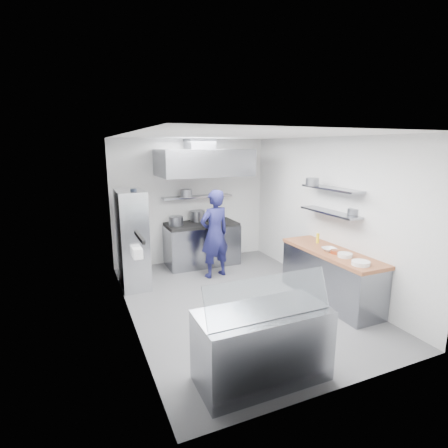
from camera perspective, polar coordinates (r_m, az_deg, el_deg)
name	(u,v)px	position (r m, az deg, el deg)	size (l,w,h in m)	color
floor	(238,301)	(6.25, 2.24, -12.39)	(5.00, 5.00, 0.00)	#515153
ceiling	(239,136)	(5.67, 2.49, 14.24)	(5.00, 5.00, 0.00)	silver
wall_back	(191,201)	(8.08, -5.37, 3.73)	(3.60, 0.02, 2.80)	white
wall_front	(345,270)	(3.79, 19.14, -7.15)	(3.60, 0.02, 2.80)	white
wall_left	(127,233)	(5.29, -15.51, -1.40)	(5.00, 0.02, 2.80)	white
wall_right	(325,214)	(6.76, 16.24, 1.55)	(5.00, 0.02, 2.80)	white
gas_range	(202,245)	(7.95, -3.65, -3.41)	(1.60, 0.80, 0.90)	gray
cooktop	(201,224)	(7.83, -3.70, -0.03)	(1.57, 0.78, 0.06)	black
stock_pot_left	(176,221)	(7.62, -7.86, 0.52)	(0.31, 0.31, 0.20)	slate
stock_pot_mid	(197,216)	(8.01, -4.35, 1.34)	(0.34, 0.34, 0.24)	slate
stock_pot_right	(213,217)	(8.01, -1.78, 1.08)	(0.27, 0.27, 0.16)	slate
over_range_shelf	(198,197)	(7.95, -4.34, 4.47)	(1.60, 0.30, 0.04)	gray
shelf_pot_a	(186,193)	(7.70, -6.18, 5.00)	(0.25, 0.25, 0.18)	slate
extractor_hood	(203,163)	(7.48, -3.38, 9.99)	(1.90, 1.15, 0.55)	gray
hood_duct	(200,144)	(7.69, -4.01, 12.88)	(0.55, 0.55, 0.24)	slate
red_firebox	(137,204)	(7.73, -14.09, 3.15)	(0.22, 0.10, 0.26)	red
chef	(215,234)	(7.07, -1.54, -1.63)	(0.66, 0.43, 1.80)	#181949
wire_rack	(132,239)	(6.81, -14.76, -2.39)	(0.50, 0.90, 1.85)	silver
rack_bin_a	(138,253)	(6.32, -13.92, -4.67)	(0.16, 0.20, 0.18)	white
rack_bin_b	(132,221)	(6.59, -14.75, 0.47)	(0.13, 0.16, 0.15)	yellow
rack_jar	(134,194)	(6.50, -14.53, 4.79)	(0.11, 0.11, 0.18)	black
knife_strip	(140,237)	(4.39, -13.61, -2.09)	(0.04, 0.55, 0.05)	black
prep_counter_base	(330,277)	(6.38, 16.90, -8.31)	(0.62, 2.00, 0.84)	gray
prep_counter_top	(332,252)	(6.24, 17.16, -4.43)	(0.65, 2.04, 0.06)	#9A5934
plate_stack_a	(361,263)	(5.62, 21.43, -5.97)	(0.27, 0.27, 0.06)	white
plate_stack_b	(345,255)	(5.94, 19.15, -4.82)	(0.23, 0.23, 0.06)	white
copper_pan	(335,252)	(6.07, 17.68, -4.35)	(0.15, 0.15, 0.06)	#CD6639
squeeze_bottle	(318,238)	(6.62, 15.05, -2.25)	(0.06, 0.06, 0.18)	yellow
mixing_bowl	(329,249)	(6.19, 16.78, -3.99)	(0.23, 0.23, 0.06)	white
wall_shelf_lower	(330,212)	(6.42, 16.88, 1.84)	(0.30, 1.30, 0.04)	gray
wall_shelf_upper	(331,188)	(6.36, 17.12, 5.56)	(0.30, 1.30, 0.04)	gray
shelf_pot_c	(354,212)	(6.21, 20.42, 1.92)	(0.20, 0.20, 0.10)	slate
shelf_pot_d	(312,182)	(6.50, 14.22, 6.67)	(0.23, 0.23, 0.14)	slate
display_case	(262,346)	(4.21, 6.27, -19.12)	(1.50, 0.70, 0.85)	gray
display_glass	(269,297)	(3.82, 7.41, -11.70)	(1.47, 0.02, 0.45)	silver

